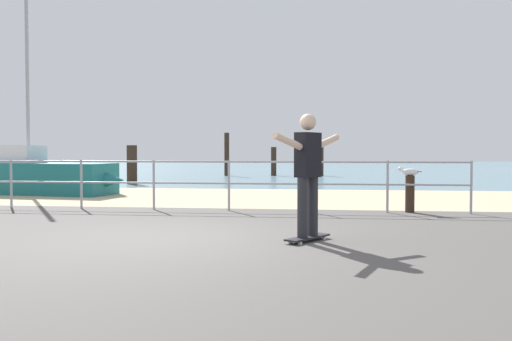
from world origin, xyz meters
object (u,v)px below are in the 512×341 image
sailboat (43,176)px  skateboard (308,238)px  bollard_short (410,194)px  seagull (409,172)px  skateboarder (308,167)px

sailboat → skateboard: (7.73, -7.23, -0.46)m
bollard_short → seagull: 0.45m
skateboard → skateboarder: skateboarder is taller
skateboarder → seagull: size_ratio=3.38×
sailboat → skateboarder: 10.60m
sailboat → bollard_short: bearing=-19.9°
sailboat → seagull: (9.62, -3.49, 0.30)m
skateboarder → seagull: bearing=63.1°
sailboat → seagull: sailboat is taller
skateboarder → seagull: (1.89, 3.74, -0.19)m
sailboat → bollard_short: sailboat is taller
sailboat → skateboard: size_ratio=7.24×
sailboat → seagull: size_ratio=11.53×
skateboard → bollard_short: bollard_short is taller
skateboard → skateboarder: size_ratio=0.47×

